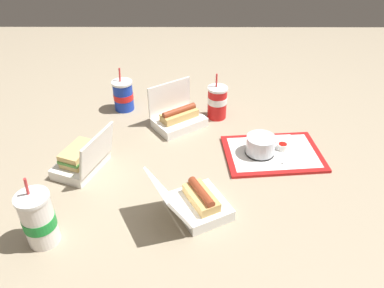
{
  "coord_description": "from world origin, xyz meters",
  "views": [
    {
      "loc": [
        -0.03,
        1.14,
        0.88
      ],
      "look_at": [
        -0.02,
        -0.03,
        0.05
      ],
      "focal_mm": 35.0,
      "sensor_mm": 36.0,
      "label": 1
    }
  ],
  "objects_px": {
    "cake_container": "(260,146)",
    "ketchup_cup": "(282,146)",
    "clamshell_hotdog_right": "(178,117)",
    "soda_cup_corner": "(217,102)",
    "clamshell_hotdog_corner": "(197,203)",
    "soda_cup_right": "(39,219)",
    "soda_cup_center": "(123,95)",
    "food_tray": "(273,153)",
    "plastic_fork": "(293,159)",
    "clamshell_sandwich_back": "(82,159)"
  },
  "relations": [
    {
      "from": "ketchup_cup",
      "to": "clamshell_hotdog_right",
      "type": "relative_size",
      "value": 0.16
    },
    {
      "from": "cake_container",
      "to": "soda_cup_corner",
      "type": "xyz_separation_m",
      "value": [
        0.15,
        -0.29,
        0.03
      ]
    },
    {
      "from": "clamshell_sandwich_back",
      "to": "soda_cup_center",
      "type": "bearing_deg",
      "value": -100.67
    },
    {
      "from": "food_tray",
      "to": "plastic_fork",
      "type": "height_order",
      "value": "plastic_fork"
    },
    {
      "from": "food_tray",
      "to": "cake_container",
      "type": "xyz_separation_m",
      "value": [
        0.05,
        0.0,
        0.04
      ]
    },
    {
      "from": "ketchup_cup",
      "to": "soda_cup_center",
      "type": "bearing_deg",
      "value": -26.79
    },
    {
      "from": "plastic_fork",
      "to": "soda_cup_center",
      "type": "xyz_separation_m",
      "value": [
        0.7,
        -0.41,
        0.05
      ]
    },
    {
      "from": "cake_container",
      "to": "plastic_fork",
      "type": "distance_m",
      "value": 0.13
    },
    {
      "from": "clamshell_hotdog_right",
      "to": "soda_cup_center",
      "type": "distance_m",
      "value": 0.3
    },
    {
      "from": "clamshell_hotdog_corner",
      "to": "clamshell_hotdog_right",
      "type": "bearing_deg",
      "value": -81.52
    },
    {
      "from": "cake_container",
      "to": "ketchup_cup",
      "type": "xyz_separation_m",
      "value": [
        -0.09,
        -0.03,
        -0.02
      ]
    },
    {
      "from": "food_tray",
      "to": "ketchup_cup",
      "type": "bearing_deg",
      "value": -152.55
    },
    {
      "from": "food_tray",
      "to": "soda_cup_corner",
      "type": "bearing_deg",
      "value": -54.65
    },
    {
      "from": "plastic_fork",
      "to": "clamshell_hotdog_corner",
      "type": "height_order",
      "value": "clamshell_hotdog_corner"
    },
    {
      "from": "plastic_fork",
      "to": "soda_cup_right",
      "type": "height_order",
      "value": "soda_cup_right"
    },
    {
      "from": "food_tray",
      "to": "cake_container",
      "type": "relative_size",
      "value": 3.44
    },
    {
      "from": "clamshell_hotdog_right",
      "to": "clamshell_hotdog_corner",
      "type": "distance_m",
      "value": 0.53
    },
    {
      "from": "clamshell_hotdog_right",
      "to": "clamshell_hotdog_corner",
      "type": "relative_size",
      "value": 0.9
    },
    {
      "from": "clamshell_hotdog_corner",
      "to": "soda_cup_right",
      "type": "distance_m",
      "value": 0.47
    },
    {
      "from": "clamshell_hotdog_corner",
      "to": "food_tray",
      "type": "bearing_deg",
      "value": -133.93
    },
    {
      "from": "clamshell_sandwich_back",
      "to": "soda_cup_corner",
      "type": "height_order",
      "value": "soda_cup_corner"
    },
    {
      "from": "soda_cup_right",
      "to": "ketchup_cup",
      "type": "bearing_deg",
      "value": -150.45
    },
    {
      "from": "plastic_fork",
      "to": "clamshell_sandwich_back",
      "type": "height_order",
      "value": "clamshell_sandwich_back"
    },
    {
      "from": "ketchup_cup",
      "to": "clamshell_hotdog_corner",
      "type": "xyz_separation_m",
      "value": [
        0.34,
        0.33,
        0.01
      ]
    },
    {
      "from": "soda_cup_corner",
      "to": "soda_cup_right",
      "type": "relative_size",
      "value": 0.88
    },
    {
      "from": "clamshell_sandwich_back",
      "to": "food_tray",
      "type": "bearing_deg",
      "value": -172.87
    },
    {
      "from": "soda_cup_center",
      "to": "soda_cup_corner",
      "type": "xyz_separation_m",
      "value": [
        -0.43,
        0.07,
        0.01
      ]
    },
    {
      "from": "ketchup_cup",
      "to": "clamshell_hotdog_right",
      "type": "xyz_separation_m",
      "value": [
        0.42,
        -0.19,
        0.01
      ]
    },
    {
      "from": "soda_cup_corner",
      "to": "soda_cup_right",
      "type": "xyz_separation_m",
      "value": [
        0.55,
        0.72,
        0.01
      ]
    },
    {
      "from": "clamshell_hotdog_corner",
      "to": "soda_cup_center",
      "type": "bearing_deg",
      "value": -63.4
    },
    {
      "from": "clamshell_hotdog_corner",
      "to": "plastic_fork",
      "type": "bearing_deg",
      "value": -144.41
    },
    {
      "from": "food_tray",
      "to": "soda_cup_right",
      "type": "height_order",
      "value": "soda_cup_right"
    },
    {
      "from": "clamshell_hotdog_right",
      "to": "soda_cup_center",
      "type": "height_order",
      "value": "soda_cup_center"
    },
    {
      "from": "ketchup_cup",
      "to": "plastic_fork",
      "type": "height_order",
      "value": "ketchup_cup"
    },
    {
      "from": "clamshell_hotdog_right",
      "to": "soda_cup_corner",
      "type": "xyz_separation_m",
      "value": [
        -0.17,
        -0.07,
        0.04
      ]
    },
    {
      "from": "food_tray",
      "to": "clamshell_sandwich_back",
      "type": "xyz_separation_m",
      "value": [
        0.72,
        0.09,
        0.04
      ]
    },
    {
      "from": "cake_container",
      "to": "plastic_fork",
      "type": "xyz_separation_m",
      "value": [
        -0.12,
        0.04,
        -0.03
      ]
    },
    {
      "from": "soda_cup_right",
      "to": "food_tray",
      "type": "bearing_deg",
      "value": -150.35
    },
    {
      "from": "clamshell_hotdog_right",
      "to": "soda_cup_right",
      "type": "height_order",
      "value": "soda_cup_right"
    },
    {
      "from": "cake_container",
      "to": "soda_cup_center",
      "type": "bearing_deg",
      "value": -32.17
    },
    {
      "from": "clamshell_hotdog_corner",
      "to": "soda_cup_center",
      "type": "relative_size",
      "value": 1.42
    },
    {
      "from": "soda_cup_corner",
      "to": "soda_cup_right",
      "type": "bearing_deg",
      "value": 52.67
    },
    {
      "from": "clamshell_sandwich_back",
      "to": "soda_cup_right",
      "type": "distance_m",
      "value": 0.34
    },
    {
      "from": "plastic_fork",
      "to": "soda_cup_center",
      "type": "height_order",
      "value": "soda_cup_center"
    },
    {
      "from": "food_tray",
      "to": "plastic_fork",
      "type": "distance_m",
      "value": 0.08
    },
    {
      "from": "cake_container",
      "to": "soda_cup_right",
      "type": "height_order",
      "value": "soda_cup_right"
    },
    {
      "from": "cake_container",
      "to": "plastic_fork",
      "type": "relative_size",
      "value": 1.04
    },
    {
      "from": "clamshell_sandwich_back",
      "to": "soda_cup_center",
      "type": "distance_m",
      "value": 0.46
    },
    {
      "from": "plastic_fork",
      "to": "soda_cup_center",
      "type": "bearing_deg",
      "value": -56.52
    },
    {
      "from": "food_tray",
      "to": "clamshell_hotdog_right",
      "type": "distance_m",
      "value": 0.43
    }
  ]
}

